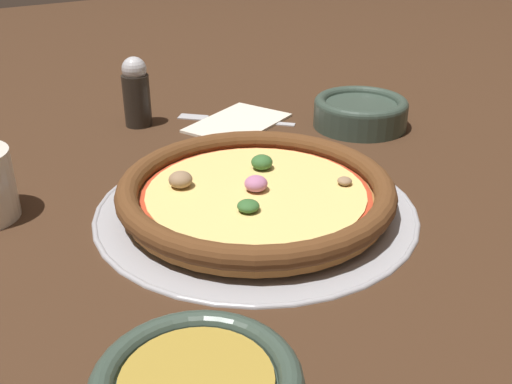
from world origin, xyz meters
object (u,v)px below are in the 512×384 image
(fork, at_px, (229,119))
(pizza_tray, at_px, (256,207))
(pepper_shaker, at_px, (138,92))
(pizza, at_px, (256,191))
(napkin, at_px, (238,122))
(bowl_far, at_px, (360,111))

(fork, bearing_deg, pizza_tray, 110.82)
(pizza_tray, distance_m, pepper_shaker, 0.33)
(pizza, relative_size, pepper_shaker, 2.94)
(pepper_shaker, bearing_deg, napkin, 147.36)
(fork, bearing_deg, pepper_shaker, 20.35)
(bowl_far, xyz_separation_m, fork, (0.15, -0.13, -0.02))
(pizza, xyz_separation_m, fork, (-0.13, -0.27, -0.02))
(pizza, xyz_separation_m, napkin, (-0.13, -0.25, -0.02))
(bowl_far, distance_m, pepper_shaker, 0.34)
(pizza_tray, relative_size, bowl_far, 2.57)
(bowl_far, distance_m, fork, 0.20)
(napkin, xyz_separation_m, fork, (0.00, -0.02, -0.00))
(fork, relative_size, pepper_shaker, 1.38)
(pizza, relative_size, napkin, 1.69)
(pizza, xyz_separation_m, bowl_far, (-0.28, -0.14, 0.00))
(pizza, height_order, bowl_far, bowl_far)
(bowl_far, relative_size, napkin, 0.77)
(bowl_far, height_order, pepper_shaker, pepper_shaker)
(pizza, xyz_separation_m, pepper_shaker, (-0.00, -0.33, 0.03))
(fork, height_order, pepper_shaker, pepper_shaker)
(fork, xyz_separation_m, pepper_shaker, (0.12, -0.06, 0.05))
(pizza_tray, height_order, pepper_shaker, pepper_shaker)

